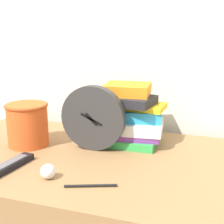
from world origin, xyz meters
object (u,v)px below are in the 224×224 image
object	(u,v)px
book_stack	(130,116)
tv_remote	(9,166)
crumpled_paper_ball	(48,171)
pen	(91,186)
desk_clock	(93,118)
basket	(28,123)

from	to	relation	value
book_stack	tv_remote	bearing A→B (deg)	-129.91
crumpled_paper_ball	pen	xyz separation A→B (m)	(0.14, -0.01, -0.02)
book_stack	crumpled_paper_ball	bearing A→B (deg)	-111.69
desk_clock	basket	bearing A→B (deg)	-172.48
tv_remote	crumpled_paper_ball	size ratio (longest dim) A/B	4.44
book_stack	pen	size ratio (longest dim) A/B	1.82
basket	tv_remote	xyz separation A→B (m)	(0.06, -0.21, -0.08)
basket	crumpled_paper_ball	xyz separation A→B (m)	(0.21, -0.23, -0.06)
desk_clock	tv_remote	world-z (taller)	desk_clock
pen	basket	bearing A→B (deg)	145.76
basket	pen	xyz separation A→B (m)	(0.36, -0.24, -0.08)
desk_clock	tv_remote	xyz separation A→B (m)	(-0.19, -0.25, -0.11)
crumpled_paper_ball	tv_remote	bearing A→B (deg)	173.08
desk_clock	crumpled_paper_ball	bearing A→B (deg)	-98.93
tv_remote	crumpled_paper_ball	xyz separation A→B (m)	(0.15, -0.02, 0.01)
tv_remote	pen	xyz separation A→B (m)	(0.29, -0.03, -0.01)
basket	crumpled_paper_ball	distance (m)	0.32
tv_remote	book_stack	bearing A→B (deg)	50.09
crumpled_paper_ball	book_stack	bearing A→B (deg)	68.31
desk_clock	pen	world-z (taller)	desk_clock
desk_clock	basket	size ratio (longest dim) A/B	1.48
tv_remote	basket	bearing A→B (deg)	106.28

